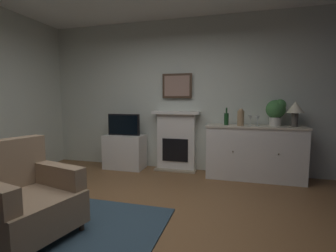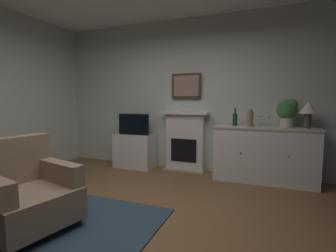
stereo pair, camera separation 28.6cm
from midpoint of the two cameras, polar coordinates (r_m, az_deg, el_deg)
The scene contains 16 objects.
ground_plane at distance 2.76m, azimuth -12.53°, elevation -23.43°, with size 5.32×4.72×0.10m, color brown.
wall_rear at distance 4.59m, azimuth 0.92°, elevation 7.14°, with size 5.32×0.06×2.78m, color silver.
area_rug at distance 2.84m, azimuth -29.16°, elevation -21.84°, with size 2.05×1.78×0.02m, color #2D4251.
fireplace_unit at distance 4.54m, azimuth 0.13°, elevation -3.51°, with size 0.87×0.30×1.10m.
framed_picture at distance 4.53m, azimuth 0.29°, elevation 9.37°, with size 0.55×0.04×0.45m.
sideboard_cabinet at distance 4.23m, azimuth 17.69°, elevation -5.93°, with size 1.56×0.49×0.89m.
table_lamp at distance 4.21m, azimuth 25.96°, elevation 3.61°, with size 0.26×0.26×0.40m.
wine_bottle at distance 4.16m, azimuth 11.60°, elevation 1.69°, with size 0.08×0.08×0.29m.
wine_glass_left at distance 4.19m, azimuth 16.88°, elevation 1.79°, with size 0.07×0.07×0.16m.
wine_glass_center at distance 4.14m, azimuth 18.41°, elevation 1.69°, with size 0.07×0.07×0.16m.
vase_decorative at distance 4.10m, azimuth 14.77°, elevation 2.01°, with size 0.11×0.11×0.28m.
tv_cabinet at distance 4.78m, azimuth -11.79°, elevation -5.91°, with size 0.75×0.42×0.64m.
tv_set at distance 4.68m, azimuth -12.06°, elevation 0.30°, with size 0.62×0.07×0.40m.
potted_plant_fern at distance 4.14m, azimuth -34.10°, elevation -9.64°, with size 0.30×0.30×0.43m.
potted_plant_small at distance 4.22m, azimuth 22.27°, elevation 3.46°, with size 0.30×0.30×0.43m.
armchair at distance 2.83m, azimuth -33.46°, elevation -13.95°, with size 0.96×0.92×0.92m.
Camera 1 is at (1.02, -2.16, 1.30)m, focal length 26.03 mm.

